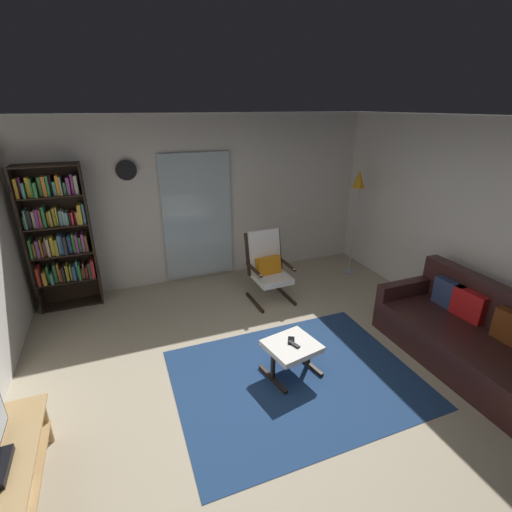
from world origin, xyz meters
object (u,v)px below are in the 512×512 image
(leather_sofa, at_px, (470,337))
(bookshelf_near_tv, at_px, (59,235))
(tv_remote, at_px, (294,344))
(floor_lamp_by_shelf, at_px, (358,191))
(ottoman, at_px, (292,349))
(lounge_armchair, at_px, (268,265))
(wall_clock, at_px, (126,170))
(cell_phone, at_px, (291,341))

(leather_sofa, bearing_deg, bookshelf_near_tv, 144.45)
(tv_remote, xyz_separation_m, floor_lamp_by_shelf, (2.11, 2.00, 1.04))
(ottoman, height_order, tv_remote, tv_remote)
(tv_remote, height_order, floor_lamp_by_shelf, floor_lamp_by_shelf)
(lounge_armchair, xyz_separation_m, wall_clock, (-1.75, 1.04, 1.32))
(lounge_armchair, bearing_deg, leather_sofa, -55.22)
(leather_sofa, relative_size, cell_phone, 14.06)
(leather_sofa, relative_size, floor_lamp_by_shelf, 1.12)
(leather_sofa, height_order, tv_remote, leather_sofa)
(leather_sofa, bearing_deg, ottoman, 164.96)
(cell_phone, bearing_deg, leather_sofa, 11.03)
(cell_phone, distance_m, wall_clock, 3.32)
(ottoman, xyz_separation_m, cell_phone, (0.01, 0.05, 0.07))
(leather_sofa, distance_m, ottoman, 2.02)
(tv_remote, bearing_deg, floor_lamp_by_shelf, 23.93)
(wall_clock, bearing_deg, tv_remote, -64.10)
(bookshelf_near_tv, height_order, lounge_armchair, bookshelf_near_tv)
(bookshelf_near_tv, relative_size, ottoman, 3.34)
(lounge_armchair, relative_size, tv_remote, 7.10)
(wall_clock, bearing_deg, bookshelf_near_tv, -168.72)
(tv_remote, relative_size, wall_clock, 0.50)
(bookshelf_near_tv, bearing_deg, tv_remote, -47.74)
(leather_sofa, bearing_deg, lounge_armchair, 124.78)
(bookshelf_near_tv, xyz_separation_m, ottoman, (2.30, -2.52, -0.76))
(tv_remote, relative_size, floor_lamp_by_shelf, 0.08)
(bookshelf_near_tv, relative_size, floor_lamp_by_shelf, 1.15)
(wall_clock, bearing_deg, lounge_armchair, -30.79)
(lounge_armchair, height_order, tv_remote, lounge_armchair)
(ottoman, relative_size, wall_clock, 2.08)
(tv_remote, bearing_deg, lounge_armchair, 56.42)
(bookshelf_near_tv, distance_m, ottoman, 3.49)
(bookshelf_near_tv, xyz_separation_m, lounge_armchair, (2.73, -0.85, -0.54))
(floor_lamp_by_shelf, bearing_deg, bookshelf_near_tv, 173.04)
(lounge_armchair, relative_size, wall_clock, 3.53)
(lounge_armchair, bearing_deg, floor_lamp_by_shelf, 10.36)
(tv_remote, distance_m, floor_lamp_by_shelf, 3.09)
(lounge_armchair, bearing_deg, ottoman, -104.52)
(ottoman, height_order, wall_clock, wall_clock)
(leather_sofa, relative_size, tv_remote, 13.67)
(leather_sofa, xyz_separation_m, cell_phone, (-1.94, 0.57, 0.07))
(leather_sofa, bearing_deg, floor_lamp_by_shelf, 86.21)
(floor_lamp_by_shelf, height_order, wall_clock, wall_clock)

